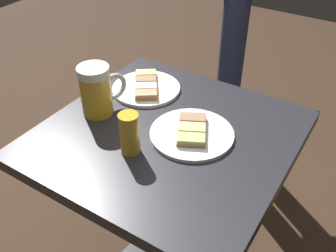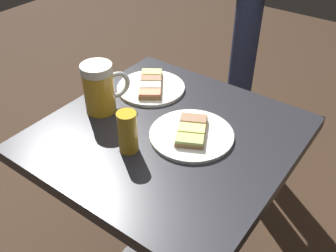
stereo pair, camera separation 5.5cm
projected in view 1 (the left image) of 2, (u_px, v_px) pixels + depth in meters
cafe_table at (168, 181)px, 1.14m from camera, size 0.65×0.64×0.72m
plate_near at (192, 133)px, 1.01m from camera, size 0.23×0.23×0.03m
plate_far at (146, 87)px, 1.20m from camera, size 0.21×0.21×0.03m
beer_mug at (97, 90)px, 1.06m from camera, size 0.09×0.14×0.15m
beer_glass_small at (129, 134)px, 0.93m from camera, size 0.05×0.05×0.11m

